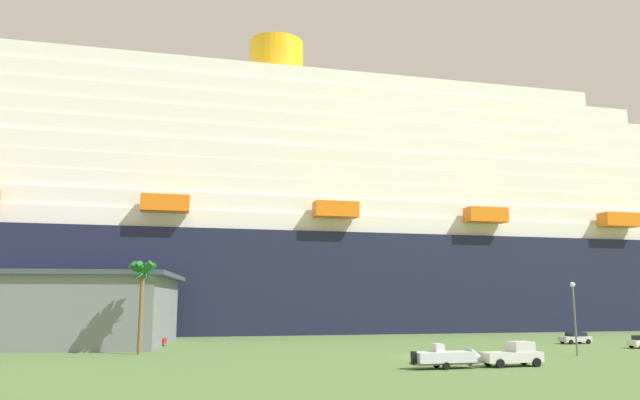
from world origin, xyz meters
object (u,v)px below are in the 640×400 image
(street_lamp, at_px, (574,307))
(pickup_truck, at_px, (513,355))
(palm_tree, at_px, (143,277))
(cruise_ship, at_px, (432,233))
(small_boat_on_trailer, at_px, (450,357))
(parked_car_red_hatchback, at_px, (148,340))
(parked_car_silver_sedan, at_px, (575,338))

(street_lamp, bearing_deg, pickup_truck, -142.10)
(pickup_truck, relative_size, palm_tree, 0.56)
(cruise_ship, distance_m, small_boat_on_trailer, 78.99)
(street_lamp, xyz_separation_m, parked_car_red_hatchback, (-47.98, 22.03, -4.34))
(cruise_ship, bearing_deg, palm_tree, -135.26)
(parked_car_red_hatchback, bearing_deg, small_boat_on_trailer, -47.47)
(palm_tree, height_order, parked_car_red_hatchback, palm_tree)
(parked_car_silver_sedan, relative_size, parked_car_red_hatchback, 0.90)
(parked_car_silver_sedan, bearing_deg, palm_tree, -172.08)
(small_boat_on_trailer, xyz_separation_m, palm_tree, (-29.05, 19.44, 7.58))
(cruise_ship, relative_size, pickup_truck, 52.05)
(small_boat_on_trailer, distance_m, parked_car_red_hatchback, 43.74)
(pickup_truck, xyz_separation_m, parked_car_silver_sedan, (22.58, 26.73, -0.21))
(small_boat_on_trailer, relative_size, palm_tree, 0.72)
(street_lamp, bearing_deg, small_boat_on_trailer, -151.01)
(pickup_truck, height_order, street_lamp, street_lamp)
(parked_car_silver_sedan, bearing_deg, cruise_ship, 95.55)
(small_boat_on_trailer, xyz_separation_m, street_lamp, (18.42, 10.20, 4.21))
(pickup_truck, relative_size, street_lamp, 0.73)
(palm_tree, distance_m, parked_car_silver_sedan, 59.00)
(street_lamp, xyz_separation_m, parked_car_silver_sedan, (10.47, 17.30, -4.34))
(cruise_ship, bearing_deg, parked_car_red_hatchback, -143.31)
(small_boat_on_trailer, relative_size, parked_car_silver_sedan, 1.70)
(pickup_truck, xyz_separation_m, street_lamp, (12.11, 9.43, 4.13))
(small_boat_on_trailer, relative_size, parked_car_red_hatchback, 1.54)
(pickup_truck, height_order, palm_tree, palm_tree)
(parked_car_silver_sedan, bearing_deg, small_boat_on_trailer, -136.41)
(cruise_ship, height_order, small_boat_on_trailer, cruise_ship)
(pickup_truck, distance_m, small_boat_on_trailer, 6.35)
(parked_car_silver_sedan, bearing_deg, parked_car_red_hatchback, 175.37)
(palm_tree, relative_size, parked_car_red_hatchback, 2.13)
(cruise_ship, bearing_deg, parked_car_silver_sedan, -84.45)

